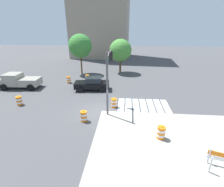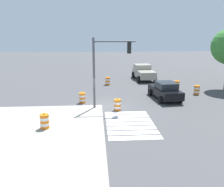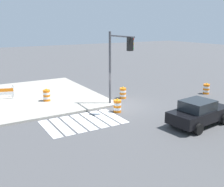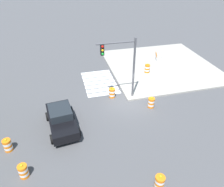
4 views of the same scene
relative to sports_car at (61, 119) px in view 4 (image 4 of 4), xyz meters
The scene contains 12 objects.
ground_plane 6.32m from the sports_car, 71.04° to the right, with size 120.00×120.00×0.00m, color #474749.
sidewalk_corner 14.40m from the sports_car, 56.03° to the right, with size 12.00×12.00×0.15m, color #9E998E.
crosswalk_stripes 7.36m from the sports_car, 34.36° to the right, with size 5.10×3.20×0.02m.
sports_car is the anchor object (origin of this frame).
traffic_barrel_near_corner 7.64m from the sports_car, 84.41° to the right, with size 0.56×0.56×1.02m.
traffic_barrel_crosswalk_end 3.98m from the sports_car, 112.03° to the left, with size 0.56×0.56×1.02m.
traffic_barrel_median_near 4.65m from the sports_car, 147.73° to the left, with size 0.56×0.56×1.02m.
traffic_barrel_median_far 5.64m from the sports_car, 56.83° to the right, with size 0.56×0.56×1.02m.
traffic_barrel_far_curb 8.29m from the sports_car, 142.78° to the right, with size 0.56×0.56×1.02m.
traffic_barrel_on_sidewalk 11.76m from the sports_car, 55.07° to the right, with size 0.56×0.56×1.02m.
construction_barricade 15.34m from the sports_car, 51.92° to the right, with size 1.41×1.11×1.00m.
traffic_light_pole 6.75m from the sports_car, 63.88° to the right, with size 0.47×3.29×5.50m.
Camera 4 is at (-15.33, 5.38, 11.29)m, focal length 35.02 mm.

